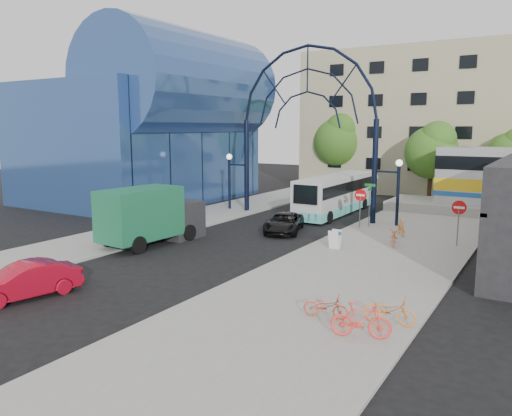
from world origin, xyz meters
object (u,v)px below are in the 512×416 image
Objects in this scene: sandwich_board at (335,237)px; bike_far_c at (326,306)px; tree_north_b at (340,139)px; bike_near_b at (401,227)px; red_sedan at (24,281)px; gateway_arch at (307,97)px; do_not_enter_sign at (459,212)px; black_suv at (284,223)px; bike_far_a at (389,310)px; bike_near_a at (394,236)px; street_name_sign at (370,196)px; stop_sign at (360,199)px; city_bus at (336,194)px; bike_far_b at (361,320)px; green_truck at (152,216)px; tree_north_a at (433,149)px.

bike_far_c is (3.49, -9.23, -0.22)m from sandwich_board.
sandwich_board is at bearing -68.41° from tree_north_b.
bike_near_b is at bearing -58.36° from tree_north_b.
red_sedan is at bearing -144.71° from bike_near_b.
gateway_arch is 13.43m from do_not_enter_sign.
sandwich_board is at bearing 11.01° from bike_far_c.
black_suv reaches higher than sandwich_board.
bike_near_a is at bearing 9.73° from bike_far_a.
gateway_arch is 11.39m from bike_near_b.
black_suv is at bearing -76.84° from tree_north_b.
bike_near_a reaches higher than bike_far_c.
bike_far_c is at bearing -112.09° from bike_near_b.
bike_near_b is at bearing -29.59° from street_name_sign.
gateway_arch is 8.38m from street_name_sign.
sandwich_board reaches higher than bike_far_a.
stop_sign is 3.28m from bike_near_b.
bike_far_a is (11.05, -16.63, -7.99)m from gateway_arch.
street_name_sign is 5.76m from city_bus.
bike_near_b reaches higher than bike_far_c.
stop_sign is 20.18m from tree_north_b.
do_not_enter_sign is at bearing -19.51° from bike_far_b.
gateway_arch is at bearing 76.58° from green_truck.
stop_sign is at bearing 116.89° from bike_near_a.
stop_sign is 20.19m from red_sedan.
bike_far_b is (5.44, -16.78, -1.46)m from street_name_sign.
bike_near_a is at bearing -47.80° from stop_sign.
green_truck is 9.54m from red_sedan.
tree_north_a is at bearing 84.58° from stop_sign.
stop_sign is at bearing -123.64° from street_name_sign.
black_suv is 2.83× the size of bike_far_c.
sandwich_board is 26.15m from tree_north_b.
city_bus is (-9.79, 6.70, -0.47)m from do_not_enter_sign.
tree_north_b reaches higher than tree_north_a.
black_suv is (-5.05, -17.18, -4.00)m from tree_north_a.
green_truck reaches higher than bike_far_a.
bike_near_a is (2.84, -4.17, -1.53)m from street_name_sign.
sandwich_board is 0.12× the size of tree_north_b.
stop_sign is 0.89× the size of street_name_sign.
city_bus is 2.44× the size of black_suv.
bike_far_c is (1.05, -11.68, -0.08)m from bike_near_a.
tree_north_b is 36.13m from bike_far_a.
gateway_arch is at bearing 28.08° from bike_far_a.
bike_far_b is 1.21× the size of bike_far_c.
gateway_arch is 21.09m from bike_far_c.
black_suv is (1.08, -5.26, -7.96)m from gateway_arch.
tree_north_b is at bearing 93.91° from bike_near_b.
tree_north_b is at bearing 126.74° from do_not_enter_sign.
bike_near_b is (9.31, 18.29, -0.08)m from red_sedan.
city_bus is (-4.39, 10.72, 0.77)m from sandwich_board.
tree_north_a is 0.66× the size of city_bus.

